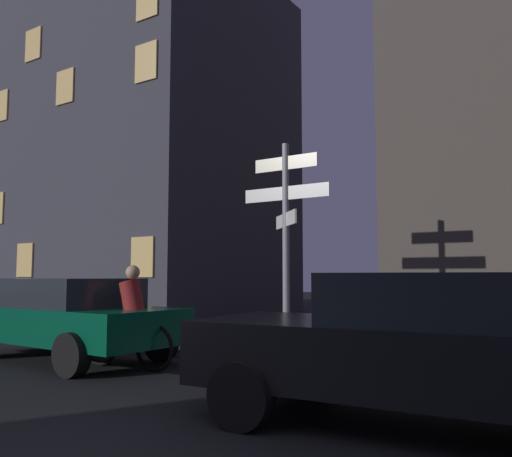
{
  "coord_description": "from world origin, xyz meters",
  "views": [
    {
      "loc": [
        3.33,
        -2.35,
        1.44
      ],
      "look_at": [
        -1.7,
        5.32,
        2.26
      ],
      "focal_mm": 37.28,
      "sensor_mm": 36.0,
      "label": 1
    }
  ],
  "objects_px": {
    "car_near_left": "(66,317)",
    "car_near_right": "(417,346)",
    "cyclist": "(129,320)",
    "signpost": "(286,226)"
  },
  "relations": [
    {
      "from": "cyclist",
      "to": "car_near_right",
      "type": "bearing_deg",
      "value": -9.38
    },
    {
      "from": "car_near_left",
      "to": "car_near_right",
      "type": "bearing_deg",
      "value": -7.02
    },
    {
      "from": "signpost",
      "to": "cyclist",
      "type": "height_order",
      "value": "signpost"
    },
    {
      "from": "car_near_right",
      "to": "car_near_left",
      "type": "xyz_separation_m",
      "value": [
        -6.27,
        0.77,
        -0.04
      ]
    },
    {
      "from": "cyclist",
      "to": "car_near_left",
      "type": "bearing_deg",
      "value": -179.71
    },
    {
      "from": "signpost",
      "to": "cyclist",
      "type": "xyz_separation_m",
      "value": [
        -1.6,
        -2.13,
        -1.57
      ]
    },
    {
      "from": "car_near_right",
      "to": "cyclist",
      "type": "bearing_deg",
      "value": 170.62
    },
    {
      "from": "signpost",
      "to": "car_near_left",
      "type": "relative_size",
      "value": 0.79
    },
    {
      "from": "cyclist",
      "to": "signpost",
      "type": "bearing_deg",
      "value": 52.98
    },
    {
      "from": "signpost",
      "to": "car_near_left",
      "type": "bearing_deg",
      "value": -145.88
    }
  ]
}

